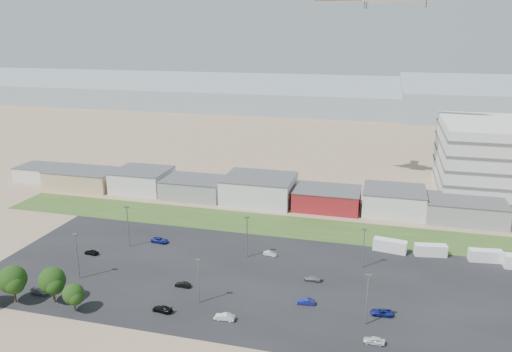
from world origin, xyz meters
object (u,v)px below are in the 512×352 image
(parked_car_12, at_px, (312,278))
(parked_car_4, at_px, (183,285))
(box_trailer_a, at_px, (390,246))
(parked_car_5, at_px, (91,252))
(parked_car_9, at_px, (160,240))
(parked_car_2, at_px, (374,340))
(parked_car_3, at_px, (162,309))
(parked_car_1, at_px, (306,301))
(parked_car_10, at_px, (40,292))
(parked_car_13, at_px, (225,317))
(parked_car_0, at_px, (382,312))
(parked_car_11, at_px, (270,254))

(parked_car_12, bearing_deg, parked_car_4, -68.78)
(box_trailer_a, height_order, parked_car_5, box_trailer_a)
(parked_car_5, xyz_separation_m, parked_car_9, (13.23, 10.94, 0.02))
(parked_car_2, bearing_deg, parked_car_5, -104.96)
(parked_car_2, distance_m, parked_car_3, 40.64)
(parked_car_12, bearing_deg, parked_car_1, 2.15)
(parked_car_10, distance_m, parked_car_13, 40.55)
(parked_car_2, bearing_deg, parked_car_10, -88.79)
(parked_car_9, relative_size, parked_car_13, 1.15)
(parked_car_10, bearing_deg, box_trailer_a, -57.48)
(parked_car_4, distance_m, parked_car_13, 16.09)
(parked_car_2, xyz_separation_m, parked_car_13, (-27.86, 0.34, 0.01))
(parked_car_1, bearing_deg, parked_car_0, 84.04)
(parked_car_5, bearing_deg, parked_car_1, 85.88)
(parked_car_13, bearing_deg, parked_car_1, 122.30)
(parked_car_3, relative_size, parked_car_9, 0.91)
(parked_car_2, bearing_deg, parked_car_1, -125.04)
(box_trailer_a, relative_size, parked_car_13, 2.04)
(parked_car_3, height_order, parked_car_9, parked_car_9)
(parked_car_10, bearing_deg, parked_car_11, -51.62)
(parked_car_1, bearing_deg, parked_car_5, -104.93)
(parked_car_3, relative_size, parked_car_13, 1.05)
(parked_car_1, xyz_separation_m, parked_car_9, (-41.82, 20.41, 0.03))
(parked_car_10, bearing_deg, parked_car_9, -19.93)
(parked_car_9, bearing_deg, parked_car_13, -132.09)
(parked_car_0, height_order, parked_car_12, parked_car_0)
(parked_car_0, height_order, parked_car_3, parked_car_3)
(box_trailer_a, distance_m, parked_car_2, 40.42)
(parked_car_5, bearing_deg, parked_car_12, 96.28)
(parked_car_3, height_order, parked_car_12, parked_car_3)
(parked_car_0, relative_size, parked_car_1, 1.18)
(parked_car_10, height_order, parked_car_12, parked_car_10)
(parked_car_5, distance_m, parked_car_12, 54.79)
(box_trailer_a, bearing_deg, parked_car_11, -150.81)
(parked_car_0, xyz_separation_m, parked_car_4, (-41.72, 0.34, -0.03))
(parked_car_9, distance_m, parked_car_13, 40.92)
(parked_car_4, xyz_separation_m, parked_car_9, (-15.00, 20.27, 0.07))
(parked_car_9, height_order, parked_car_11, parked_car_9)
(parked_car_3, bearing_deg, parked_car_13, 99.58)
(parked_car_1, xyz_separation_m, parked_car_13, (-14.05, -9.65, 0.05))
(parked_car_1, height_order, parked_car_12, parked_car_1)
(parked_car_0, relative_size, parked_car_4, 1.25)
(box_trailer_a, relative_size, parked_car_0, 1.87)
(parked_car_3, bearing_deg, parked_car_2, 97.89)
(box_trailer_a, xyz_separation_m, parked_car_13, (-30.23, -40.00, -0.87))
(parked_car_0, distance_m, parked_car_1, 14.90)
(parked_car_11, relative_size, parked_car_12, 0.86)
(parked_car_0, distance_m, parked_car_4, 41.72)
(parked_car_5, relative_size, parked_car_13, 0.91)
(parked_car_5, xyz_separation_m, parked_car_11, (42.84, 10.67, -0.07))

